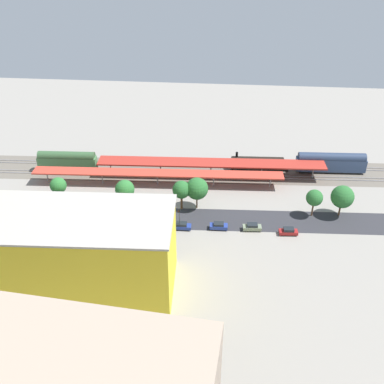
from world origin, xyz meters
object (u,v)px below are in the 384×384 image
at_px(parked_car_4, 152,223).
at_px(street_tree_5, 197,189).
at_px(parked_car_2, 219,226).
at_px(traffic_light, 179,216).
at_px(street_tree_0, 125,189).
at_px(street_tree_2, 58,186).
at_px(platform_canopy_near, 157,173).
at_px(box_truck_0, 77,239).
at_px(passenger_coach, 331,162).
at_px(parked_car_0, 288,232).
at_px(parked_car_5, 118,221).
at_px(platform_canopy_far, 211,163).
at_px(parked_car_7, 50,216).
at_px(street_tree_3, 181,190).
at_px(box_truck_1, 38,237).
at_px(freight_coach_far, 67,161).
at_px(construction_building, 81,254).
at_px(street_tree_4, 314,198).
at_px(locomotive, 259,163).
at_px(parked_car_3, 181,226).
at_px(street_tree_1, 342,197).
at_px(parked_car_1, 252,227).
at_px(parked_car_6, 85,219).

distance_m(parked_car_4, street_tree_5, 14.03).
bearing_deg(parked_car_2, traffic_light, 7.20).
bearing_deg(street_tree_0, street_tree_2, 3.31).
bearing_deg(platform_canopy_near, box_truck_0, 63.90).
height_order(passenger_coach, street_tree_0, street_tree_0).
distance_m(parked_car_0, parked_car_5, 40.24).
bearing_deg(platform_canopy_far, parked_car_0, 127.00).
distance_m(parked_car_7, street_tree_3, 32.63).
height_order(box_truck_0, street_tree_5, street_tree_5).
xyz_separation_m(platform_canopy_far, box_truck_1, (36.77, 34.11, -2.47)).
xyz_separation_m(freight_coach_far, construction_building, (-18.93, 45.67, 4.96)).
height_order(parked_car_2, parked_car_5, parked_car_2).
relative_size(street_tree_2, street_tree_4, 1.03).
distance_m(parked_car_2, parked_car_4, 15.71).
bearing_deg(parked_car_4, parked_car_5, -0.29).
xyz_separation_m(freight_coach_far, parked_car_4, (-28.74, 24.56, -2.43)).
height_order(locomotive, construction_building, construction_building).
distance_m(parked_car_3, parked_car_4, 7.04).
height_order(parked_car_2, traffic_light, traffic_light).
height_order(freight_coach_far, street_tree_0, street_tree_0).
xyz_separation_m(parked_car_5, traffic_light, (-15.02, 1.06, 3.28)).
relative_size(freight_coach_far, street_tree_3, 2.17).
relative_size(passenger_coach, box_truck_0, 2.21).
height_order(platform_canopy_far, parked_car_0, platform_canopy_far).
height_order(parked_car_5, street_tree_1, street_tree_1).
distance_m(parked_car_5, street_tree_0, 9.26).
xyz_separation_m(street_tree_1, street_tree_3, (38.91, 0.51, 0.15)).
relative_size(construction_building, box_truck_1, 3.47).
distance_m(parked_car_1, box_truck_0, 39.93).
relative_size(parked_car_6, traffic_light, 0.69).
relative_size(freight_coach_far, street_tree_4, 2.35).
bearing_deg(street_tree_4, parked_car_0, 51.88).
xyz_separation_m(freight_coach_far, box_truck_1, (-4.48, 33.54, -1.47)).
bearing_deg(street_tree_5, parked_car_0, 157.19).
relative_size(construction_building, street_tree_3, 4.47).
bearing_deg(parked_car_3, parked_car_6, -2.42).
xyz_separation_m(passenger_coach, box_truck_1, (70.77, 39.57, -1.42)).
distance_m(parked_car_2, parked_car_3, 8.74).
bearing_deg(parked_car_1, street_tree_3, -23.55).
height_order(parked_car_7, traffic_light, traffic_light).
bearing_deg(parked_car_2, locomotive, -109.28).
xyz_separation_m(passenger_coach, street_tree_2, (71.45, 23.08, 2.17)).
relative_size(parked_car_4, parked_car_6, 1.16).
bearing_deg(street_tree_1, street_tree_0, 0.03).
bearing_deg(box_truck_1, parked_car_6, -129.51).
height_order(box_truck_1, street_tree_5, street_tree_5).
distance_m(platform_canopy_far, street_tree_2, 41.40).
distance_m(parked_car_0, box_truck_0, 47.88).
relative_size(parked_car_6, street_tree_3, 0.53).
bearing_deg(parked_car_5, parked_car_1, -179.38).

